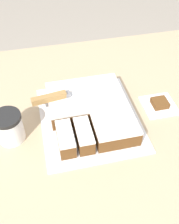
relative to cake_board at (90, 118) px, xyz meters
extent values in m
cube|color=tan|center=(-0.02, -0.03, -0.47)|extent=(1.40, 1.10, 0.94)
cube|color=white|center=(0.00, 0.00, 0.00)|extent=(0.34, 0.39, 0.01)
cube|color=brown|center=(0.00, 0.06, 0.03)|extent=(0.27, 0.19, 0.05)
cube|color=white|center=(0.00, 0.06, 0.06)|extent=(0.27, 0.19, 0.01)
cube|color=brown|center=(0.06, -0.09, 0.03)|extent=(0.14, 0.13, 0.05)
cube|color=white|center=(0.06, -0.09, 0.06)|extent=(0.14, 0.13, 0.01)
cube|color=brown|center=(-0.10, -0.10, 0.03)|extent=(0.05, 0.12, 0.05)
cube|color=white|center=(-0.10, -0.10, 0.06)|extent=(0.05, 0.12, 0.01)
cube|color=brown|center=(-0.04, -0.10, 0.03)|extent=(0.05, 0.12, 0.05)
cube|color=white|center=(-0.04, -0.10, 0.06)|extent=(0.05, 0.12, 0.01)
cube|color=silver|center=(0.02, 0.08, 0.06)|extent=(0.17, 0.05, 0.00)
cube|color=slate|center=(-0.06, 0.07, 0.07)|extent=(0.02, 0.03, 0.02)
cube|color=olive|center=(-0.13, 0.06, 0.07)|extent=(0.12, 0.04, 0.02)
cylinder|color=white|center=(-0.27, -0.02, 0.04)|extent=(0.09, 0.09, 0.09)
cylinder|color=black|center=(-0.27, -0.02, 0.10)|extent=(0.09, 0.09, 0.01)
cube|color=white|center=(0.27, 0.01, 0.00)|extent=(0.12, 0.12, 0.01)
cube|color=brown|center=(0.27, 0.01, 0.01)|extent=(0.06, 0.06, 0.02)
camera|label=1|loc=(-0.14, -0.62, 0.68)|focal=42.00mm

